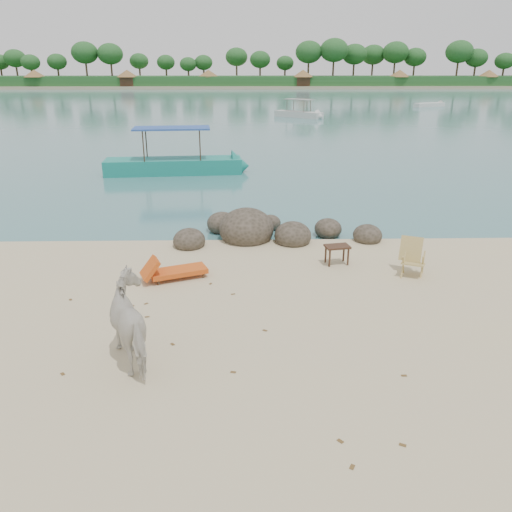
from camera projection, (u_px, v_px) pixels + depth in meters
The scene contains 12 objects.
water at pixel (246, 97), 93.92m from camera, with size 400.00×400.00×0.00m, color #346368.
far_shore at pixel (245, 84), 168.77m from camera, with size 420.00×90.00×1.40m, color tan.
far_scenery at pixel (245, 76), 136.51m from camera, with size 420.00×18.00×9.50m.
boulders at pixel (260, 231), 15.45m from camera, with size 6.32×2.81×1.27m.
cow at pixel (136, 323), 8.79m from camera, with size 0.82×1.79×1.52m, color beige.
side_table at pixel (337, 256), 13.35m from camera, with size 0.64×0.41×0.52m, color #352015, non-canonical shape.
lounge_chair at pixel (178, 269), 12.45m from camera, with size 1.75×0.61×0.52m, color orange, non-canonical shape.
deck_chair at pixel (414, 259), 12.53m from camera, with size 0.60×0.66×0.93m, color tan, non-canonical shape.
boat_near at pixel (172, 135), 24.76m from camera, with size 7.63×1.72×3.70m, color #167E70, non-canonical shape.
boat_mid at pixel (299, 102), 54.03m from camera, with size 6.36×1.43×3.10m, color beige, non-canonical shape.
boat_far at pixel (429, 104), 69.63m from camera, with size 5.32×1.20×0.62m, color silver, non-canonical shape.
dead_leaves at pixel (213, 344), 9.56m from camera, with size 6.81×6.18×0.00m.
Camera 1 is at (-0.31, -8.52, 4.96)m, focal length 35.00 mm.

